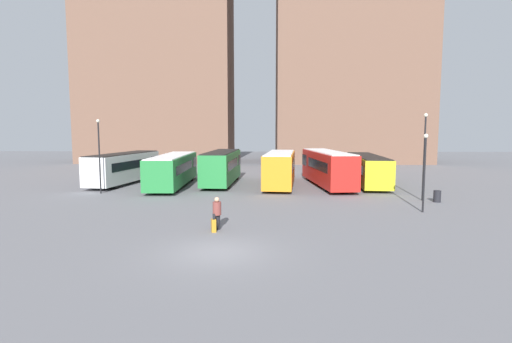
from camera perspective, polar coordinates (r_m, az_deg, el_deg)
name	(u,v)px	position (r m, az deg, el deg)	size (l,w,h in m)	color
ground_plane	(218,252)	(17.62, -5.50, -11.39)	(160.00, 160.00, 0.00)	slate
building_block_left	(157,28)	(71.00, -13.90, 19.25)	(24.02, 12.45, 43.52)	brown
building_block_right	(351,23)	(70.21, 13.45, 19.94)	(23.93, 13.04, 44.77)	brown
bus_0	(125,167)	(41.14, -18.25, 0.63)	(4.08, 10.98, 3.00)	silver
bus_1	(173,169)	(38.24, -11.74, 0.37)	(2.91, 12.28, 2.92)	#237A38
bus_2	(222,166)	(38.99, -4.90, 0.77)	(2.99, 10.55, 3.17)	#237A38
bus_3	(280,168)	(37.33, 3.46, 0.53)	(3.44, 10.33, 3.17)	orange
bus_4	(327,167)	(38.22, 10.10, 0.66)	(3.63, 12.11, 3.25)	red
bus_5	(367,168)	(39.97, 15.57, 0.42)	(3.27, 11.96, 2.80)	gold
traveler	(217,210)	(21.17, -5.60, -5.54)	(0.55, 0.55, 1.74)	black
suitcase	(214,225)	(20.85, -6.08, -7.66)	(0.31, 0.37, 0.98)	#B27A1E
lamp_post_0	(425,166)	(27.39, 22.95, 0.77)	(0.28, 0.28, 5.01)	black
lamp_post_1	(99,150)	(35.19, -21.49, 2.82)	(0.28, 0.28, 6.11)	black
lamp_post_2	(424,150)	(31.96, 22.92, 2.81)	(0.28, 0.28, 6.46)	black
trash_bin	(437,196)	(31.96, 24.46, -3.25)	(0.52, 0.52, 0.85)	black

